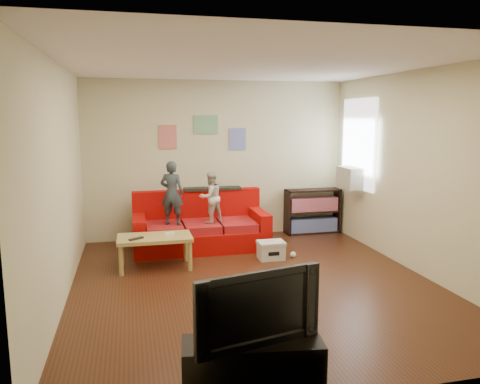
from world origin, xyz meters
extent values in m
cube|color=#411F10|center=(0.00, 0.00, -0.01)|extent=(4.50, 5.00, 0.01)
cube|color=white|center=(0.00, 0.00, 2.71)|extent=(4.50, 5.00, 0.01)
cube|color=beige|center=(0.00, 2.50, 1.35)|extent=(4.50, 0.01, 2.70)
cube|color=beige|center=(0.00, -2.50, 1.35)|extent=(4.50, 0.01, 2.70)
cube|color=beige|center=(-2.25, 0.00, 1.35)|extent=(0.01, 5.00, 2.70)
cube|color=beige|center=(2.25, 0.00, 1.35)|extent=(0.01, 5.00, 2.70)
cube|color=#A90905|center=(-0.42, 1.74, 0.16)|extent=(2.10, 0.95, 0.32)
cube|color=#A90905|center=(-0.42, 2.12, 0.61)|extent=(2.10, 0.19, 0.58)
cube|color=#A90905|center=(-1.38, 1.74, 0.45)|extent=(0.19, 0.95, 0.26)
cube|color=#A90905|center=(0.53, 1.74, 0.45)|extent=(0.19, 0.95, 0.26)
cube|color=maroon|center=(-1.00, 1.66, 0.38)|extent=(0.55, 0.72, 0.13)
cube|color=maroon|center=(-0.42, 1.66, 0.38)|extent=(0.55, 0.72, 0.13)
cube|color=maroon|center=(0.15, 1.66, 0.38)|extent=(0.55, 0.72, 0.13)
cube|color=black|center=(-0.16, 2.12, 0.90)|extent=(0.95, 0.23, 0.04)
imported|color=#2A343A|center=(-0.87, 1.64, 0.93)|extent=(0.42, 0.35, 0.99)
imported|color=beige|center=(-0.27, 1.64, 0.85)|extent=(0.48, 0.44, 0.81)
cube|color=tan|center=(-1.19, 0.92, 0.43)|extent=(1.01, 0.56, 0.05)
cylinder|color=tan|center=(-1.64, 0.69, 0.20)|extent=(0.06, 0.06, 0.41)
cylinder|color=tan|center=(-0.73, 0.69, 0.20)|extent=(0.06, 0.06, 0.41)
cylinder|color=tan|center=(-1.64, 1.15, 0.20)|extent=(0.06, 0.06, 0.41)
cylinder|color=tan|center=(-0.73, 1.15, 0.20)|extent=(0.06, 0.06, 0.41)
cube|color=black|center=(-1.44, 0.80, 0.47)|extent=(0.20, 0.16, 0.02)
cube|color=white|center=(-0.99, 0.97, 0.47)|extent=(0.15, 0.08, 0.03)
cube|color=black|center=(1.22, 2.30, 0.40)|extent=(0.03, 0.30, 0.80)
cube|color=black|center=(2.18, 2.30, 0.40)|extent=(0.03, 0.30, 0.80)
cube|color=black|center=(1.70, 2.30, 0.01)|extent=(1.00, 0.30, 0.03)
cube|color=black|center=(1.70, 2.30, 0.78)|extent=(1.00, 0.30, 0.03)
cube|color=black|center=(1.70, 2.30, 0.40)|extent=(0.94, 0.30, 0.02)
cube|color=#3F4F8C|center=(1.70, 2.30, 0.15)|extent=(0.88, 0.25, 0.24)
cube|color=#8C3F51|center=(1.70, 2.30, 0.53)|extent=(0.88, 0.25, 0.24)
cube|color=white|center=(2.22, 1.65, 1.64)|extent=(0.04, 1.08, 1.48)
cube|color=#B7B2A3|center=(2.10, 1.65, 1.08)|extent=(0.28, 0.55, 0.35)
cube|color=#D87266|center=(-0.85, 2.48, 1.75)|extent=(0.30, 0.01, 0.40)
cube|color=#72B27F|center=(-0.20, 2.48, 1.95)|extent=(0.42, 0.01, 0.32)
cube|color=#727FCC|center=(0.35, 2.48, 1.70)|extent=(0.30, 0.01, 0.38)
cube|color=silver|center=(0.51, 0.95, 0.11)|extent=(0.37, 0.28, 0.22)
cube|color=silver|center=(0.51, 0.95, 0.24)|extent=(0.39, 0.30, 0.05)
cube|color=black|center=(0.51, 0.80, 0.12)|extent=(0.17, 0.00, 0.06)
cube|color=black|center=(-0.62, -2.24, 0.20)|extent=(1.11, 0.49, 0.40)
imported|color=black|center=(-0.62, -2.24, 0.70)|extent=(1.02, 0.36, 0.59)
sphere|color=silver|center=(0.85, 0.94, 0.05)|extent=(0.11, 0.11, 0.09)
camera|label=1|loc=(-1.48, -5.46, 2.10)|focal=35.00mm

